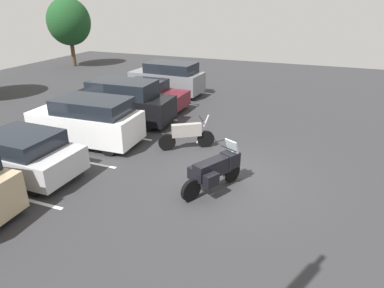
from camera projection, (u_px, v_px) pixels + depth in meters
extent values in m
cube|color=#2D2D30|center=(229.00, 180.00, 10.81)|extent=(44.00, 44.00, 0.10)
cylinder|color=black|center=(232.00, 172.00, 10.52)|extent=(0.63, 0.41, 0.65)
cylinder|color=black|center=(191.00, 190.00, 9.51)|extent=(0.63, 0.41, 0.65)
cube|color=black|center=(213.00, 168.00, 9.84)|extent=(1.29, 0.92, 0.49)
cylinder|color=#B2B2B7|center=(230.00, 161.00, 10.28)|extent=(0.48, 0.30, 1.12)
cylinder|color=black|center=(228.00, 149.00, 10.06)|extent=(0.32, 0.57, 0.04)
cube|color=black|center=(230.00, 159.00, 10.27)|extent=(0.60, 0.61, 0.45)
cube|color=#B2C1CC|center=(232.00, 146.00, 10.13)|extent=(0.35, 0.46, 0.39)
cube|color=black|center=(195.00, 172.00, 9.90)|extent=(0.50, 0.42, 0.36)
cube|color=black|center=(211.00, 180.00, 9.44)|extent=(0.50, 0.42, 0.36)
cylinder|color=black|center=(206.00, 139.00, 12.98)|extent=(0.46, 0.61, 0.65)
cylinder|color=black|center=(167.00, 142.00, 12.69)|extent=(0.46, 0.61, 0.65)
cube|color=gray|center=(186.00, 130.00, 12.67)|extent=(0.81, 1.06, 0.49)
cylinder|color=#B2B2B7|center=(203.00, 129.00, 12.79)|extent=(0.34, 0.46, 1.12)
cylinder|color=black|center=(201.00, 118.00, 12.61)|extent=(0.54, 0.37, 0.04)
cube|color=silver|center=(56.00, 156.00, 12.34)|extent=(0.12, 5.14, 0.01)
cube|color=silver|center=(99.00, 132.00, 14.57)|extent=(0.12, 5.14, 0.01)
cube|color=silver|center=(130.00, 114.00, 16.81)|extent=(0.12, 5.14, 0.01)
cube|color=silver|center=(155.00, 100.00, 19.05)|extent=(0.12, 5.14, 0.01)
cube|color=silver|center=(174.00, 90.00, 21.28)|extent=(0.12, 5.14, 0.01)
cylinder|color=black|center=(5.00, 200.00, 9.08)|extent=(0.25, 0.62, 0.61)
cube|color=#B7B7BC|center=(15.00, 157.00, 10.85)|extent=(1.96, 4.40, 0.77)
cube|color=black|center=(21.00, 141.00, 10.45)|extent=(1.77, 2.18, 0.49)
cylinder|color=black|center=(4.00, 148.00, 12.16)|extent=(0.23, 0.71, 0.70)
cylinder|color=black|center=(31.00, 185.00, 9.74)|extent=(0.23, 0.71, 0.70)
cylinder|color=black|center=(70.00, 162.00, 11.12)|extent=(0.23, 0.71, 0.70)
cube|color=white|center=(87.00, 125.00, 13.24)|extent=(1.99, 4.29, 1.07)
cube|color=black|center=(92.00, 106.00, 12.80)|extent=(1.79, 2.82, 0.56)
cylinder|color=black|center=(44.00, 137.00, 13.16)|extent=(0.24, 0.63, 0.62)
cylinder|color=black|center=(70.00, 124.00, 14.52)|extent=(0.24, 0.63, 0.62)
cylinder|color=black|center=(109.00, 147.00, 12.29)|extent=(0.24, 0.63, 0.62)
cylinder|color=black|center=(130.00, 132.00, 13.65)|extent=(0.24, 0.63, 0.62)
cube|color=black|center=(121.00, 106.00, 15.51)|extent=(1.90, 4.87, 1.05)
cube|color=black|center=(122.00, 88.00, 15.13)|extent=(1.70, 2.94, 0.67)
cylinder|color=black|center=(82.00, 116.00, 15.53)|extent=(0.24, 0.66, 0.66)
cylinder|color=black|center=(101.00, 107.00, 16.83)|extent=(0.24, 0.66, 0.66)
cylinder|color=black|center=(147.00, 124.00, 14.52)|extent=(0.24, 0.66, 0.66)
cylinder|color=black|center=(161.00, 114.00, 15.81)|extent=(0.24, 0.66, 0.66)
cube|color=maroon|center=(144.00, 97.00, 17.63)|extent=(1.82, 4.56, 0.72)
cube|color=black|center=(146.00, 85.00, 17.34)|extent=(1.66, 1.93, 0.52)
cylinder|color=black|center=(111.00, 102.00, 17.61)|extent=(0.22, 0.67, 0.67)
cylinder|color=black|center=(127.00, 95.00, 18.91)|extent=(0.22, 0.67, 0.67)
cylinder|color=black|center=(164.00, 109.00, 16.55)|extent=(0.22, 0.67, 0.67)
cylinder|color=black|center=(177.00, 101.00, 17.85)|extent=(0.22, 0.67, 0.67)
cube|color=slate|center=(167.00, 81.00, 20.02)|extent=(2.05, 4.29, 1.10)
cube|color=black|center=(171.00, 68.00, 19.58)|extent=(1.84, 2.89, 0.56)
cylinder|color=black|center=(139.00, 89.00, 20.05)|extent=(0.25, 0.70, 0.69)
cylinder|color=black|center=(153.00, 83.00, 21.40)|extent=(0.25, 0.70, 0.69)
cylinder|color=black|center=(183.00, 94.00, 18.98)|extent=(0.25, 0.70, 0.69)
cylinder|color=black|center=(194.00, 88.00, 20.33)|extent=(0.25, 0.70, 0.69)
cylinder|color=#4C3823|center=(73.00, 56.00, 28.42)|extent=(0.33, 0.33, 1.71)
ellipsoid|color=#19421E|center=(69.00, 22.00, 27.35)|extent=(3.44, 3.44, 3.71)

